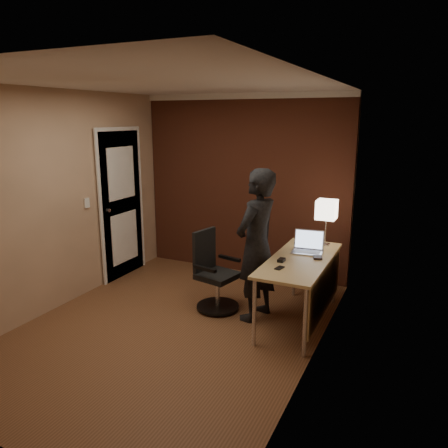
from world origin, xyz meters
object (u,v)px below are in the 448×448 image
at_px(desk, 307,271).
at_px(desk_lamp, 327,210).
at_px(office_chair, 214,276).
at_px(mouse, 281,260).
at_px(phone, 279,268).
at_px(wallet, 318,258).
at_px(person, 257,245).
at_px(laptop, 308,246).

height_order(desk, desk_lamp, desk_lamp).
relative_size(desk, office_chair, 1.65).
xyz_separation_m(mouse, office_chair, (-0.84, 0.11, -0.34)).
height_order(phone, wallet, wallet).
bearing_deg(phone, wallet, 71.07).
distance_m(desk, wallet, 0.18).
relative_size(wallet, person, 0.07).
relative_size(desk_lamp, laptop, 1.50).
xyz_separation_m(desk_lamp, office_chair, (-1.12, -0.68, -0.74)).
height_order(desk, laptop, laptop).
xyz_separation_m(laptop, wallet, (0.16, -0.20, -0.05)).
relative_size(laptop, wallet, 3.24).
height_order(mouse, office_chair, office_chair).
relative_size(mouse, phone, 0.87).
relative_size(desk, desk_lamp, 2.80).
distance_m(mouse, person, 0.34).
bearing_deg(desk, person, -170.94).
xyz_separation_m(phone, office_chair, (-0.89, 0.33, -0.33)).
bearing_deg(mouse, laptop, 72.16).
bearing_deg(desk_lamp, laptop, -108.83).
height_order(laptop, office_chair, laptop).
bearing_deg(desk_lamp, office_chair, -148.74).
height_order(desk, phone, phone).
distance_m(desk_lamp, wallet, 0.67).
relative_size(desk, mouse, 15.00).
xyz_separation_m(mouse, phone, (0.05, -0.21, -0.01)).
xyz_separation_m(desk, office_chair, (-1.07, -0.07, -0.20)).
distance_m(desk_lamp, laptop, 0.50).
bearing_deg(wallet, desk_lamp, 94.75).
bearing_deg(person, phone, 61.21).
height_order(laptop, wallet, laptop).
height_order(desk_lamp, mouse, desk_lamp).
bearing_deg(phone, person, 150.23).
bearing_deg(laptop, office_chair, -160.97).
height_order(phone, office_chair, office_chair).
height_order(desk, mouse, mouse).
bearing_deg(desk_lamp, wallet, -85.25).
xyz_separation_m(desk, person, (-0.54, -0.09, 0.24)).
relative_size(mouse, person, 0.06).
distance_m(mouse, office_chair, 0.92).
height_order(wallet, person, person).
bearing_deg(office_chair, laptop, 19.03).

